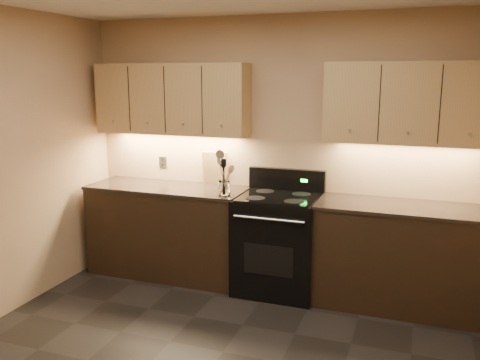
% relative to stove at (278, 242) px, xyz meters
% --- Properties ---
extents(wall_back, '(4.00, 0.04, 2.60)m').
position_rel_stove_xyz_m(wall_back, '(-0.08, 0.32, 0.82)').
color(wall_back, tan).
rests_on(wall_back, ground).
extents(counter_left, '(1.62, 0.62, 0.93)m').
position_rel_stove_xyz_m(counter_left, '(-1.18, 0.02, -0.01)').
color(counter_left, black).
rests_on(counter_left, ground).
extents(counter_right, '(1.46, 0.62, 0.93)m').
position_rel_stove_xyz_m(counter_right, '(1.10, 0.02, -0.01)').
color(counter_right, black).
rests_on(counter_right, ground).
extents(stove, '(0.76, 0.68, 1.14)m').
position_rel_stove_xyz_m(stove, '(0.00, 0.00, 0.00)').
color(stove, black).
rests_on(stove, ground).
extents(upper_cab_left, '(1.60, 0.30, 0.70)m').
position_rel_stove_xyz_m(upper_cab_left, '(-1.18, 0.17, 1.32)').
color(upper_cab_left, tan).
rests_on(upper_cab_left, wall_back).
extents(upper_cab_right, '(1.44, 0.30, 0.70)m').
position_rel_stove_xyz_m(upper_cab_right, '(1.10, 0.17, 1.32)').
color(upper_cab_right, tan).
rests_on(upper_cab_right, wall_back).
extents(outlet_plate, '(0.08, 0.01, 0.12)m').
position_rel_stove_xyz_m(outlet_plate, '(-1.38, 0.31, 0.64)').
color(outlet_plate, '#B2B5BA').
rests_on(outlet_plate, wall_back).
extents(utensil_crock, '(0.15, 0.15, 0.14)m').
position_rel_stove_xyz_m(utensil_crock, '(-0.50, -0.13, 0.51)').
color(utensil_crock, white).
rests_on(utensil_crock, counter_left).
extents(cutting_board, '(0.28, 0.09, 0.34)m').
position_rel_stove_xyz_m(cutting_board, '(-0.76, 0.28, 0.62)').
color(cutting_board, tan).
rests_on(cutting_board, counter_left).
extents(wooden_spoon, '(0.16, 0.10, 0.29)m').
position_rel_stove_xyz_m(wooden_spoon, '(-0.53, -0.14, 0.61)').
color(wooden_spoon, tan).
rests_on(wooden_spoon, utensil_crock).
extents(black_spoon, '(0.07, 0.09, 0.32)m').
position_rel_stove_xyz_m(black_spoon, '(-0.51, -0.10, 0.63)').
color(black_spoon, black).
rests_on(black_spoon, utensil_crock).
extents(black_turner, '(0.12, 0.17, 0.35)m').
position_rel_stove_xyz_m(black_turner, '(-0.50, -0.15, 0.64)').
color(black_turner, black).
rests_on(black_turner, utensil_crock).
extents(steel_spatula, '(0.17, 0.14, 0.36)m').
position_rel_stove_xyz_m(steel_spatula, '(-0.48, -0.11, 0.64)').
color(steel_spatula, silver).
rests_on(steel_spatula, utensil_crock).
extents(steel_skimmer, '(0.19, 0.13, 0.41)m').
position_rel_stove_xyz_m(steel_skimmer, '(-0.46, -0.14, 0.67)').
color(steel_skimmer, silver).
rests_on(steel_skimmer, utensil_crock).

